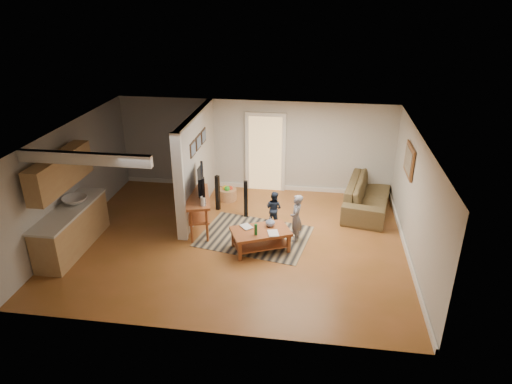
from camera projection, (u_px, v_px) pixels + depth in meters
The scene contains 11 objects.
ground at pixel (236, 241), 10.27m from camera, with size 7.50×7.50×0.00m, color brown.
room_shell at pixel (191, 171), 10.19m from camera, with size 7.54×6.02×2.52m.
area_rug at pixel (254, 236), 10.44m from camera, with size 2.41×1.76×0.01m, color black.
sofa at pixel (367, 207), 11.83m from camera, with size 2.58×1.01×0.75m, color #463E23.
coffee_table at pixel (261, 234), 9.79m from camera, with size 1.41×1.16×0.72m.
tv_console at pixel (198, 199), 10.43m from camera, with size 0.88×1.47×1.19m.
speaker_left at pixel (246, 199), 11.15m from camera, with size 0.10×0.10×0.95m, color black.
speaker_right at pixel (218, 193), 11.52m from camera, with size 0.09×0.09×0.93m, color black.
toy_basket at pixel (228, 194), 12.16m from camera, with size 0.47×0.47×0.42m.
child at pixel (295, 240), 10.30m from camera, with size 0.40×0.27×1.11m, color slate.
toddler at pixel (274, 224), 10.98m from camera, with size 0.41×0.32×0.85m, color #1B2539.
Camera 1 is at (1.70, -8.75, 5.25)m, focal length 32.00 mm.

